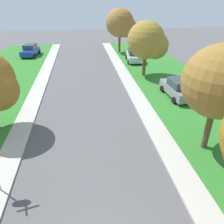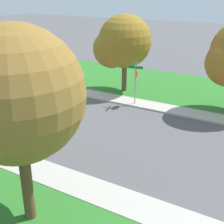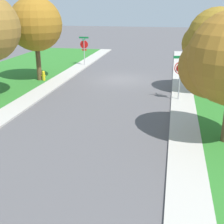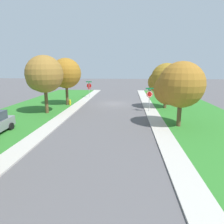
% 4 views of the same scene
% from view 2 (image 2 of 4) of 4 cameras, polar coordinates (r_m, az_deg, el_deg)
% --- Properties ---
extents(ground_plane, '(120.00, 120.00, 0.00)m').
position_cam_2_polar(ground_plane, '(19.50, -14.65, -0.09)').
color(ground_plane, '#565456').
extents(stop_sign_far_corner, '(0.90, 0.90, 2.77)m').
position_cam_2_polar(stop_sign_far_corner, '(19.58, 4.45, 6.50)').
color(stop_sign_far_corner, '#9E9EA3').
rests_on(stop_sign_far_corner, ground).
extents(tree_across_left, '(4.27, 3.97, 6.30)m').
position_cam_2_polar(tree_across_left, '(9.00, -18.98, 2.03)').
color(tree_across_left, brown).
rests_on(tree_across_left, ground).
extents(tree_sidewalk_far, '(4.00, 3.72, 5.54)m').
position_cam_2_polar(tree_sidewalk_far, '(21.86, 1.77, 12.62)').
color(tree_sidewalk_far, brown).
rests_on(tree_sidewalk_far, ground).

